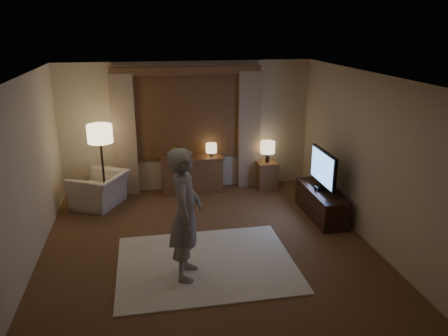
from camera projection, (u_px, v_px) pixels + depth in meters
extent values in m
cube|color=brown|center=(209.00, 252.00, 6.62)|extent=(5.00, 5.50, 0.02)
cube|color=silver|center=(207.00, 77.00, 5.79)|extent=(5.00, 5.50, 0.02)
cube|color=beige|center=(188.00, 127.00, 8.78)|extent=(5.00, 0.02, 2.60)
cube|color=beige|center=(258.00, 274.00, 3.63)|extent=(5.00, 0.02, 2.60)
cube|color=beige|center=(21.00, 181.00, 5.77)|extent=(0.02, 5.50, 2.60)
cube|color=beige|center=(371.00, 160.00, 6.64)|extent=(0.02, 5.50, 2.60)
cube|color=black|center=(188.00, 115.00, 8.67)|extent=(2.00, 0.01, 1.70)
cube|color=brown|center=(188.00, 115.00, 8.66)|extent=(2.08, 0.04, 1.78)
cube|color=tan|center=(124.00, 136.00, 8.49)|extent=(0.45, 0.12, 2.40)
cube|color=tan|center=(249.00, 130.00, 8.92)|extent=(0.45, 0.12, 2.40)
cube|color=brown|center=(187.00, 71.00, 8.34)|extent=(2.90, 0.14, 0.16)
cube|color=white|center=(206.00, 263.00, 6.26)|extent=(2.50, 2.00, 0.02)
cube|color=brown|center=(192.00, 176.00, 8.84)|extent=(1.20, 0.40, 0.70)
cube|color=brown|center=(192.00, 154.00, 8.70)|extent=(0.16, 0.02, 0.20)
imported|color=#999999|center=(171.00, 153.00, 8.61)|extent=(0.17, 0.13, 0.30)
cylinder|color=black|center=(211.00, 155.00, 8.78)|extent=(0.08, 0.08, 0.12)
cylinder|color=#FFDA99|center=(211.00, 148.00, 8.73)|extent=(0.22, 0.22, 0.18)
cylinder|color=black|center=(106.00, 204.00, 8.31)|extent=(0.33, 0.33, 0.03)
cylinder|color=black|center=(103.00, 174.00, 8.12)|extent=(0.04, 0.04, 1.24)
cylinder|color=#FFDA99|center=(100.00, 134.00, 7.87)|extent=(0.45, 0.45, 0.33)
imported|color=beige|center=(100.00, 190.00, 8.19)|extent=(1.18, 1.23, 0.62)
cube|color=brown|center=(267.00, 175.00, 9.09)|extent=(0.40, 0.40, 0.56)
cylinder|color=black|center=(267.00, 158.00, 8.97)|extent=(0.08, 0.08, 0.20)
cylinder|color=#FFDA99|center=(268.00, 147.00, 8.90)|extent=(0.30, 0.30, 0.24)
cube|color=black|center=(321.00, 203.00, 7.75)|extent=(0.45, 1.40, 0.50)
cube|color=black|center=(322.00, 188.00, 7.66)|extent=(0.24, 0.11, 0.07)
cube|color=black|center=(323.00, 168.00, 7.54)|extent=(0.05, 0.99, 0.60)
cube|color=#5287DE|center=(322.00, 168.00, 7.54)|extent=(0.00, 0.92, 0.54)
imported|color=gray|center=(186.00, 214.00, 5.68)|extent=(0.57, 0.73, 1.80)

